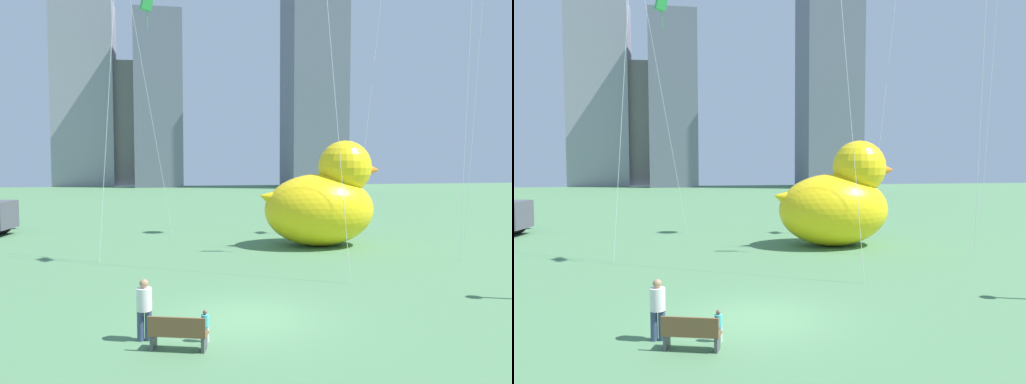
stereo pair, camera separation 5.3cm
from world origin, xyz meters
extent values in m
plane|color=#4F7F53|center=(0.00, 0.00, 0.00)|extent=(140.00, 140.00, 0.00)
cube|color=brown|center=(-2.04, -2.24, 0.42)|extent=(1.54, 0.84, 0.06)
cube|color=brown|center=(-2.09, -2.43, 0.68)|extent=(1.43, 0.47, 0.45)
cube|color=#47474C|center=(-2.67, -2.06, 0.20)|extent=(0.18, 0.38, 0.39)
cube|color=#47474C|center=(-1.41, -2.42, 0.20)|extent=(0.18, 0.38, 0.39)
cylinder|color=#38476B|center=(-3.02, -1.42, 0.40)|extent=(0.19, 0.19, 0.81)
cylinder|color=#38476B|center=(-2.82, -1.42, 0.40)|extent=(0.19, 0.19, 0.81)
cylinder|color=white|center=(-2.92, -1.42, 1.11)|extent=(0.40, 0.40, 0.61)
sphere|color=#A87C5B|center=(-2.92, -1.42, 1.53)|extent=(0.24, 0.24, 0.24)
cylinder|color=silver|center=(-1.39, -1.78, 0.21)|extent=(0.10, 0.10, 0.42)
cylinder|color=silver|center=(-1.29, -1.78, 0.21)|extent=(0.10, 0.10, 0.42)
cylinder|color=#4CBFC6|center=(-1.34, -1.78, 0.58)|extent=(0.21, 0.21, 0.31)
sphere|color=brown|center=(-1.34, -1.78, 0.79)|extent=(0.12, 0.12, 0.12)
ellipsoid|color=yellow|center=(5.76, 11.93, 1.96)|extent=(6.01, 4.44, 3.92)
sphere|color=yellow|center=(7.20, 11.93, 4.27)|extent=(2.92, 2.92, 2.92)
cone|color=orange|center=(8.51, 11.93, 4.13)|extent=(1.32, 1.32, 1.32)
cone|color=yellow|center=(3.15, 11.93, 2.61)|extent=(1.79, 1.57, 1.89)
cube|color=gray|center=(-16.00, 73.14, 14.82)|extent=(9.62, 6.28, 29.64)
cube|color=gray|center=(-10.00, 75.07, 10.14)|extent=(10.68, 7.73, 20.28)
cube|color=slate|center=(-4.00, 71.01, 13.70)|extent=(7.39, 11.15, 27.40)
cube|color=slate|center=(20.00, 64.35, 17.92)|extent=(8.56, 10.03, 35.84)
cylinder|color=silver|center=(9.95, 14.73, 10.73)|extent=(2.80, 1.63, 21.47)
cylinder|color=silver|center=(-5.00, 10.45, 8.81)|extent=(1.04, 2.40, 17.63)
cylinder|color=silver|center=(4.06, 5.03, 10.34)|extent=(1.05, 3.01, 20.68)
cylinder|color=silver|center=(15.89, 13.45, 10.07)|extent=(2.07, 1.69, 20.14)
cylinder|color=silver|center=(11.68, 7.50, 9.60)|extent=(1.45, 1.71, 19.20)
cylinder|color=silver|center=(-3.32, 17.08, 7.24)|extent=(2.43, 0.45, 14.48)
cube|color=green|center=(-3.54, 18.28, 14.48)|extent=(0.99, 0.85, 1.28)
cylinder|color=green|center=(-3.54, 18.28, 13.58)|extent=(0.04, 0.04, 1.60)
camera|label=1|loc=(-2.17, -15.12, 4.90)|focal=36.22mm
camera|label=2|loc=(-2.12, -15.13, 4.90)|focal=36.22mm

